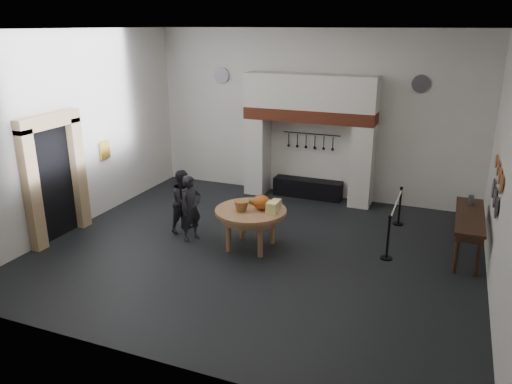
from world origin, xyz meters
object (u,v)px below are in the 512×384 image
at_px(barrier_post_far, 400,207).
at_px(barrier_post_near, 388,239).
at_px(iron_range, 308,188).
at_px(visitor_far, 184,201).
at_px(work_table, 251,211).
at_px(visitor_near, 191,208).
at_px(side_table, 470,216).

bearing_deg(barrier_post_far, barrier_post_near, -90.00).
relative_size(iron_range, visitor_far, 1.31).
relative_size(work_table, visitor_near, 1.02).
bearing_deg(work_table, barrier_post_near, 10.59).
distance_m(iron_range, barrier_post_far, 2.84).
bearing_deg(side_table, barrier_post_far, 141.58).
height_order(visitor_near, side_table, visitor_near).
relative_size(visitor_near, barrier_post_near, 1.65).
xyz_separation_m(iron_range, side_table, (4.10, -2.32, 0.62)).
distance_m(work_table, side_table, 4.50).
distance_m(iron_range, visitor_near, 4.10).
xyz_separation_m(side_table, barrier_post_near, (-1.50, -0.81, -0.42)).
bearing_deg(visitor_far, barrier_post_near, -71.77).
bearing_deg(visitor_far, iron_range, -15.24).
distance_m(iron_range, work_table, 3.71).
relative_size(iron_range, work_table, 1.25).
height_order(visitor_far, barrier_post_far, visitor_far).
xyz_separation_m(iron_range, barrier_post_near, (2.60, -3.13, 0.20)).
distance_m(visitor_far, side_table, 6.18).
xyz_separation_m(iron_range, visitor_far, (-1.99, -3.35, 0.48)).
xyz_separation_m(visitor_far, barrier_post_near, (4.59, 0.22, -0.28)).
relative_size(iron_range, barrier_post_near, 2.11).
distance_m(side_table, barrier_post_far, 1.96).
distance_m(work_table, barrier_post_near, 2.88).
height_order(iron_range, work_table, work_table).
xyz_separation_m(side_table, barrier_post_far, (-1.50, 1.19, -0.42)).
relative_size(work_table, barrier_post_far, 1.69).
bearing_deg(visitor_near, visitor_far, 70.66).
bearing_deg(side_table, iron_range, 150.50).
height_order(visitor_far, side_table, visitor_far).
xyz_separation_m(iron_range, work_table, (-0.20, -3.66, 0.59)).
distance_m(work_table, barrier_post_far, 3.79).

